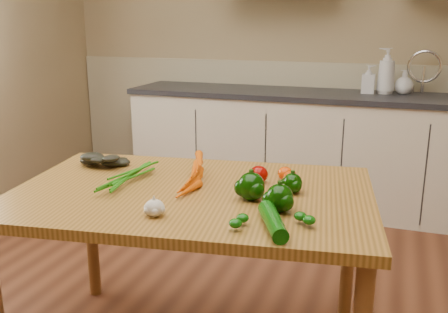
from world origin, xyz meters
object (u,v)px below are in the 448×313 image
at_px(pepper_c, 280,198).
at_px(tomato_a, 259,174).
at_px(pepper_a, 251,186).
at_px(zucchini_b, 273,222).
at_px(soap_bottle_c, 404,82).
at_px(tomato_b, 285,173).
at_px(carrot_bunch, 173,175).
at_px(zucchini_a, 272,217).
at_px(soap_bottle_a, 387,71).
at_px(soap_bottle_b, 368,79).
at_px(tomato_c, 291,178).
at_px(table, 192,210).
at_px(pepper_b, 292,183).
at_px(leafy_greens, 104,156).
at_px(garlic_bulb, 154,208).

distance_m(pepper_c, tomato_a, 0.33).
bearing_deg(pepper_a, zucchini_b, -59.54).
height_order(soap_bottle_c, zucchini_b, soap_bottle_c).
relative_size(soap_bottle_c, tomato_b, 2.72).
bearing_deg(carrot_bunch, soap_bottle_c, 59.18).
height_order(soap_bottle_c, zucchini_a, soap_bottle_c).
bearing_deg(soap_bottle_a, soap_bottle_b, -98.98).
height_order(tomato_a, tomato_b, tomato_a).
relative_size(tomato_a, tomato_b, 1.24).
bearing_deg(tomato_a, pepper_c, -61.79).
height_order(soap_bottle_a, tomato_c, soap_bottle_a).
xyz_separation_m(carrot_bunch, tomato_a, (0.33, 0.13, 0.00)).
bearing_deg(zucchini_b, soap_bottle_b, 86.91).
bearing_deg(soap_bottle_c, pepper_a, 16.18).
bearing_deg(table, carrot_bunch, 145.88).
relative_size(pepper_b, tomato_b, 1.24).
distance_m(tomato_b, zucchini_a, 0.49).
height_order(pepper_b, tomato_c, pepper_b).
relative_size(table, tomato_b, 24.50).
bearing_deg(tomato_b, pepper_c, -80.59).
height_order(soap_bottle_c, tomato_b, soap_bottle_c).
xyz_separation_m(soap_bottle_c, pepper_a, (-0.53, -2.20, -0.17)).
bearing_deg(pepper_b, soap_bottle_a, 82.55).
distance_m(table, carrot_bunch, 0.17).
bearing_deg(leafy_greens, tomato_b, 5.25).
bearing_deg(tomato_b, soap_bottle_c, 76.59).
bearing_deg(tomato_a, pepper_a, -82.32).
bearing_deg(tomato_a, carrot_bunch, -157.95).
xyz_separation_m(garlic_bulb, pepper_c, (0.40, 0.19, 0.02)).
relative_size(soap_bottle_a, pepper_c, 3.34).
height_order(table, carrot_bunch, carrot_bunch).
relative_size(soap_bottle_b, zucchini_b, 0.86).
bearing_deg(soap_bottle_b, zucchini_a, 174.97).
bearing_deg(zucchini_a, carrot_bunch, 149.89).
distance_m(table, pepper_b, 0.42).
bearing_deg(pepper_c, pepper_b, 89.49).
relative_size(soap_bottle_b, pepper_a, 1.99).
height_order(leafy_greens, pepper_a, pepper_a).
xyz_separation_m(soap_bottle_c, tomato_a, (-0.56, -1.99, -0.18)).
distance_m(soap_bottle_c, tomato_a, 2.08).
height_order(table, zucchini_a, zucchini_a).
bearing_deg(zucchini_b, table, 145.77).
relative_size(carrot_bunch, pepper_c, 2.66).
bearing_deg(soap_bottle_a, tomato_b, -26.64).
height_order(garlic_bulb, tomato_a, tomato_a).
height_order(soap_bottle_b, pepper_a, soap_bottle_b).
relative_size(pepper_b, zucchini_b, 0.32).
bearing_deg(pepper_b, soap_bottle_c, 79.19).
distance_m(soap_bottle_b, pepper_c, 2.24).
height_order(carrot_bunch, pepper_a, pepper_a).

